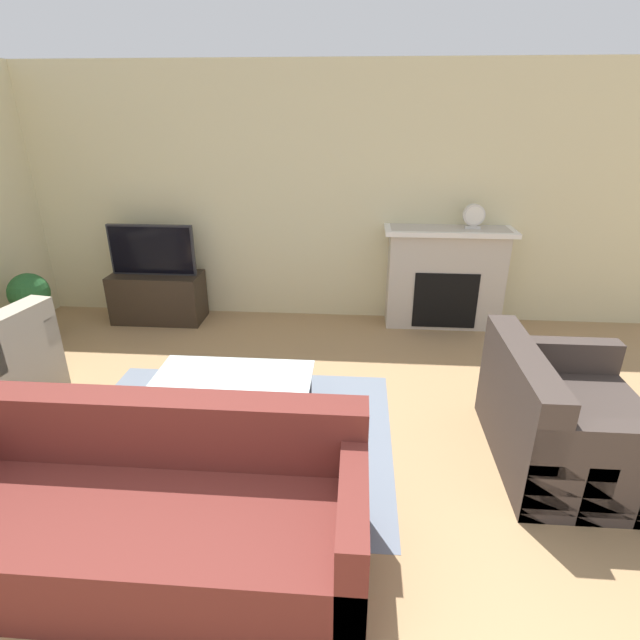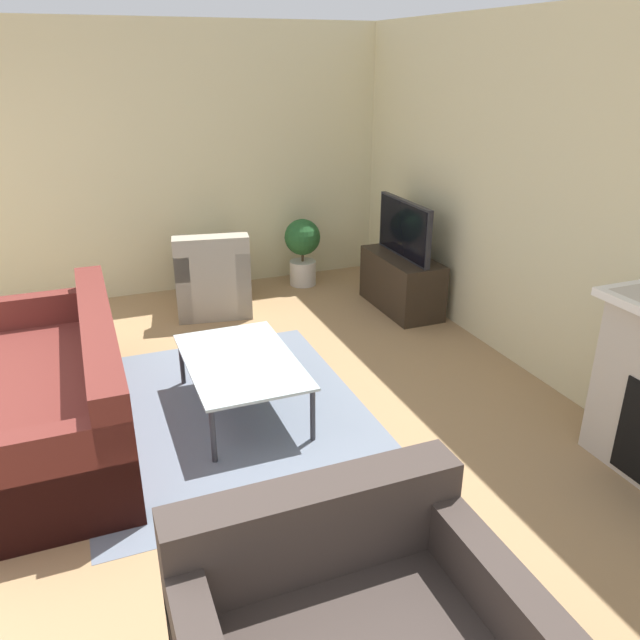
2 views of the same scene
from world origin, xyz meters
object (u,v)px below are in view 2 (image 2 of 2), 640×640
at_px(armchair_by_window, 212,280).
at_px(potted_plant, 303,247).
at_px(couch_sectional, 59,397).
at_px(coffee_table, 241,363).
at_px(tv, 404,229).

distance_m(armchair_by_window, potted_plant, 1.14).
xyz_separation_m(couch_sectional, coffee_table, (0.12, 1.20, 0.08)).
relative_size(couch_sectional, coffee_table, 1.87).
distance_m(couch_sectional, potted_plant, 3.38).
xyz_separation_m(armchair_by_window, coffee_table, (2.02, -0.24, 0.07)).
relative_size(tv, potted_plant, 1.27).
distance_m(tv, potted_plant, 1.29).
relative_size(couch_sectional, potted_plant, 2.99).
xyz_separation_m(tv, armchair_by_window, (-0.69, -1.75, -0.52)).
bearing_deg(tv, coffee_table, -56.36).
relative_size(tv, coffee_table, 0.79).
bearing_deg(armchair_by_window, potted_plant, -152.87).
bearing_deg(tv, couch_sectional, -69.27).
bearing_deg(tv, potted_plant, -147.10).
distance_m(couch_sectional, coffee_table, 1.21).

